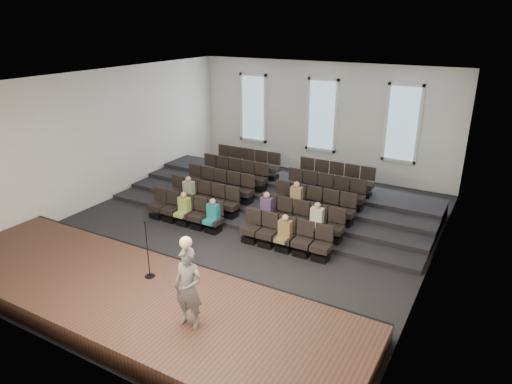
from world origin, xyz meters
The scene contains 14 objects.
ground centered at (0.00, 0.00, 0.00)m, with size 14.00×14.00×0.00m, color black.
ceiling centered at (0.00, 0.00, 5.01)m, with size 12.00×14.00×0.02m, color white.
wall_back centered at (0.00, 7.02, 2.50)m, with size 12.00×0.04×5.00m, color silver.
wall_front centered at (0.00, -7.02, 2.50)m, with size 12.00×0.04×5.00m, color silver.
wall_left centered at (-6.02, 0.00, 2.50)m, with size 0.04×14.00×5.00m, color silver.
wall_right centered at (6.02, 0.00, 2.50)m, with size 0.04×14.00×5.00m, color silver.
stage centered at (0.00, -5.10, 0.25)m, with size 11.80×3.60×0.50m, color #472A1E.
stage_lip centered at (0.00, -3.33, 0.25)m, with size 11.80×0.06×0.52m, color black.
risers centered at (0.00, 3.17, 0.20)m, with size 11.80×4.80×0.60m.
seating_rows centered at (0.00, 1.54, 0.68)m, with size 6.80×4.70×1.67m.
windows centered at (0.00, 6.95, 2.70)m, with size 8.44×0.10×3.24m.
audience centered at (0.19, 0.15, 0.79)m, with size 5.45×2.64×1.10m.
speaker centered at (2.06, -5.47, 1.41)m, with size 0.66×0.44×1.82m, color #605D5B.
mic_stand centered at (-0.04, -4.42, 0.97)m, with size 0.26×0.26×1.57m.
Camera 1 is at (7.34, -11.91, 6.70)m, focal length 32.00 mm.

